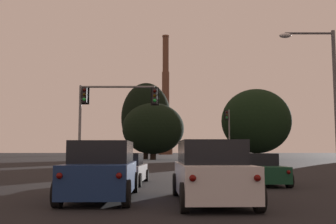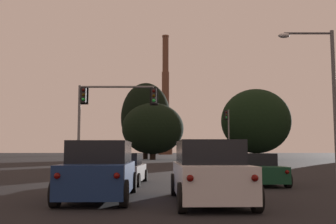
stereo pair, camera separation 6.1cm
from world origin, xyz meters
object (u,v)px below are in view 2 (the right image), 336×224
at_px(suv_center_lane_second, 210,172).
at_px(traffic_light_overhead_left, 107,106).
at_px(sedan_right_lane_front, 257,170).
at_px(smokestack, 167,107).
at_px(suv_left_lane_second, 102,171).
at_px(street_lamp, 327,87).
at_px(hatchback_left_lane_front, 125,170).
at_px(traffic_light_far_right, 229,128).

relative_size(suv_center_lane_second, traffic_light_overhead_left, 0.83).
height_order(sedan_right_lane_front, smokestack, smokestack).
xyz_separation_m(traffic_light_overhead_left, smokestack, (3.20, 141.90, 15.81)).
distance_m(suv_left_lane_second, street_lamp, 13.56).
xyz_separation_m(hatchback_left_lane_front, traffic_light_far_right, (9.55, 30.46, 3.70)).
bearing_deg(smokestack, suv_left_lane_second, -90.42).
xyz_separation_m(sedan_right_lane_front, street_lamp, (4.23, 1.91, 4.24)).
distance_m(traffic_light_far_right, smokestack, 120.81).
bearing_deg(street_lamp, sedan_right_lane_front, -155.74).
bearing_deg(sedan_right_lane_front, traffic_light_far_right, 81.37).
distance_m(traffic_light_overhead_left, smokestack, 142.82).
height_order(traffic_light_far_right, street_lamp, street_lamp).
relative_size(hatchback_left_lane_front, suv_left_lane_second, 0.84).
bearing_deg(street_lamp, smokestack, 93.62).
bearing_deg(suv_center_lane_second, suv_left_lane_second, 163.13).
height_order(sedan_right_lane_front, suv_left_lane_second, suv_left_lane_second).
xyz_separation_m(traffic_light_far_right, street_lamp, (0.83, -28.52, 0.54)).
relative_size(hatchback_left_lane_front, traffic_light_overhead_left, 0.69).
bearing_deg(traffic_light_overhead_left, suv_center_lane_second, -69.38).
bearing_deg(traffic_light_far_right, sedan_right_lane_front, -96.37).
bearing_deg(sedan_right_lane_front, smokestack, 89.70).
bearing_deg(suv_center_lane_second, street_lamp, 48.31).
bearing_deg(suv_left_lane_second, smokestack, 88.23).
bearing_deg(street_lamp, hatchback_left_lane_front, -169.45).
bearing_deg(smokestack, traffic_light_far_right, -85.92).
bearing_deg(hatchback_left_lane_front, suv_left_lane_second, -88.66).
height_order(hatchback_left_lane_front, suv_left_lane_second, suv_left_lane_second).
height_order(sedan_right_lane_front, hatchback_left_lane_front, hatchback_left_lane_front).
height_order(hatchback_left_lane_front, smokestack, smokestack).
bearing_deg(smokestack, traffic_light_overhead_left, -91.29).
distance_m(sedan_right_lane_front, street_lamp, 6.29).
bearing_deg(hatchback_left_lane_front, traffic_light_overhead_left, 107.65).
xyz_separation_m(sedan_right_lane_front, suv_left_lane_second, (-6.26, -5.69, 0.23)).
xyz_separation_m(suv_center_lane_second, suv_left_lane_second, (-3.42, 0.91, 0.00)).
bearing_deg(traffic_light_overhead_left, sedan_right_lane_front, -43.74).
relative_size(traffic_light_far_right, street_lamp, 0.84).
relative_size(hatchback_left_lane_front, smokestack, 0.08).
relative_size(sedan_right_lane_front, suv_left_lane_second, 0.96).
bearing_deg(traffic_light_overhead_left, smokestack, 88.71).
relative_size(suv_center_lane_second, smokestack, 0.10).
distance_m(hatchback_left_lane_front, street_lamp, 11.38).
bearing_deg(suv_left_lane_second, suv_center_lane_second, -16.27).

